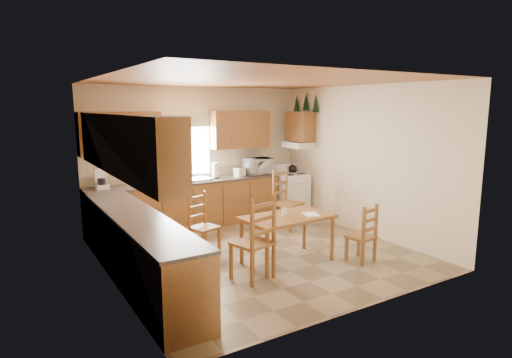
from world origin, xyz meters
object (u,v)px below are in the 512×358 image
stove (291,195)px  chair_near_right (361,233)px  dining_table (287,239)px  chair_near_left (252,238)px  chair_far_right (288,200)px  microwave (258,166)px  chair_far_left (204,224)px

stove → chair_near_right: bearing=-100.2°
dining_table → chair_near_left: (-0.77, -0.26, 0.22)m
chair_near_left → chair_far_right: chair_near_left is taller
stove → microwave: 0.96m
chair_far_right → chair_far_left: bearing=172.7°
chair_near_left → chair_far_right: (1.83, 1.71, -0.01)m
microwave → stove: bearing=-21.3°
chair_near_left → dining_table: bearing=-176.4°
stove → chair_near_right: stove is taller
stove → chair_far_left: size_ratio=0.94×
chair_near_left → chair_far_left: bearing=-100.0°
dining_table → chair_near_right: size_ratio=1.52×
chair_far_left → chair_near_right: bearing=-59.0°
chair_near_left → chair_near_right: size_ratio=1.31×
dining_table → chair_near_left: chair_near_left is taller
chair_far_left → stove: bearing=6.5°
chair_far_right → chair_near_right: bearing=-111.6°
chair_near_right → chair_far_left: bearing=-50.1°
chair_near_right → chair_far_right: 2.01m
stove → chair_far_right: bearing=-124.8°
dining_table → microwave: bearing=64.7°
stove → chair_far_right: chair_far_right is taller
dining_table → chair_near_left: 0.84m
chair_near_left → chair_far_left: (-0.11, 1.30, -0.10)m
chair_far_left → chair_far_right: size_ratio=0.84×
chair_near_right → chair_far_right: chair_far_right is taller
stove → dining_table: size_ratio=0.67×
microwave → chair_far_right: 1.17m
stove → dining_table: bearing=-122.8°
chair_far_left → chair_far_right: (1.94, 0.41, 0.09)m
microwave → chair_far_left: size_ratio=0.59×
microwave → chair_near_right: bearing=-90.9°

